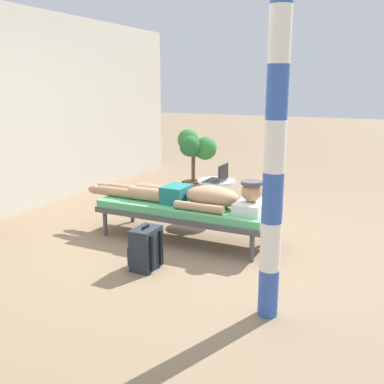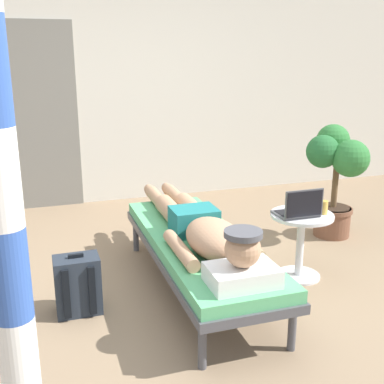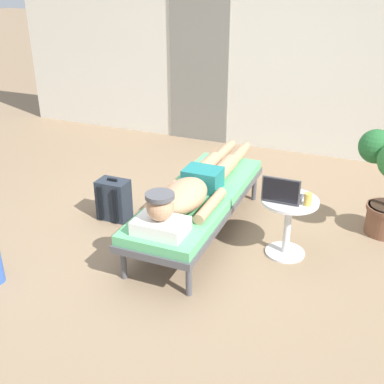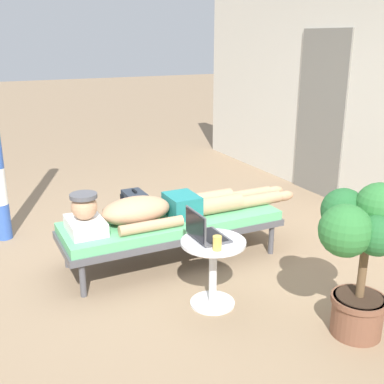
# 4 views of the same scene
# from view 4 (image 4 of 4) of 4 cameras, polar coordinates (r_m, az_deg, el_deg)

# --- Properties ---
(ground_plane) EXTENTS (40.00, 40.00, 0.00)m
(ground_plane) POSITION_cam_4_polar(r_m,az_deg,el_deg) (4.45, -4.69, -7.87)
(ground_plane) COLOR #8C7256
(house_door_panel) EXTENTS (0.84, 0.03, 2.04)m
(house_door_panel) POSITION_cam_4_polar(r_m,az_deg,el_deg) (6.22, 15.13, 8.93)
(house_door_panel) COLOR slate
(house_door_panel) RESTS_ON ground
(lounge_chair) EXTENTS (0.66, 1.97, 0.42)m
(lounge_chair) POSITION_cam_4_polar(r_m,az_deg,el_deg) (4.27, -2.42, -3.91)
(lounge_chair) COLOR #4C4C51
(lounge_chair) RESTS_ON ground
(person_reclining) EXTENTS (0.53, 2.17, 0.33)m
(person_reclining) POSITION_cam_4_polar(r_m,az_deg,el_deg) (4.17, -3.69, -1.92)
(person_reclining) COLOR white
(person_reclining) RESTS_ON lounge_chair
(side_table) EXTENTS (0.48, 0.48, 0.52)m
(side_table) POSITION_cam_4_polar(r_m,az_deg,el_deg) (3.57, 2.53, -8.30)
(side_table) COLOR silver
(side_table) RESTS_ON ground
(laptop) EXTENTS (0.31, 0.24, 0.23)m
(laptop) POSITION_cam_4_polar(r_m,az_deg,el_deg) (3.50, 1.37, -4.76)
(laptop) COLOR #4C4C51
(laptop) RESTS_ON side_table
(drink_glass) EXTENTS (0.06, 0.06, 0.10)m
(drink_glass) POSITION_cam_4_polar(r_m,az_deg,el_deg) (3.34, 3.03, -6.12)
(drink_glass) COLOR gold
(drink_glass) RESTS_ON side_table
(backpack) EXTENTS (0.30, 0.26, 0.42)m
(backpack) POSITION_cam_4_polar(r_m,az_deg,el_deg) (5.07, -6.77, -2.21)
(backpack) COLOR #262D38
(backpack) RESTS_ON ground
(potted_plant) EXTENTS (0.57, 0.60, 1.07)m
(potted_plant) POSITION_cam_4_polar(r_m,az_deg,el_deg) (3.28, 19.28, -5.99)
(potted_plant) COLOR brown
(potted_plant) RESTS_ON ground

